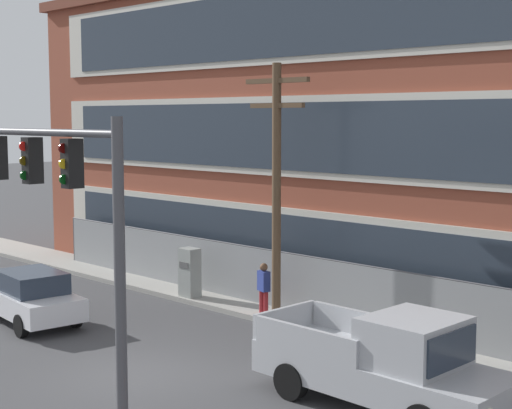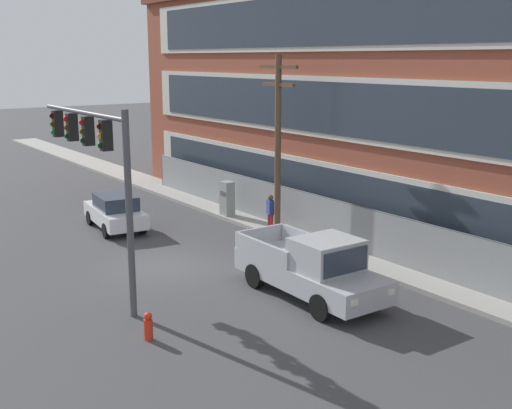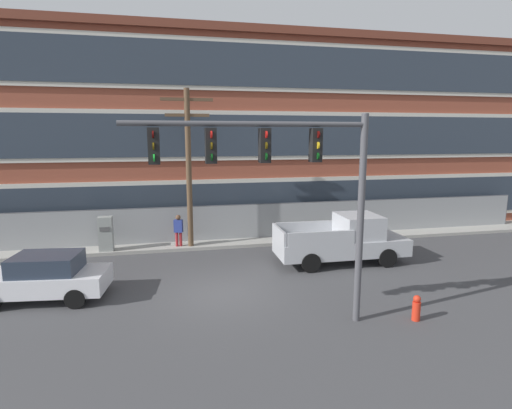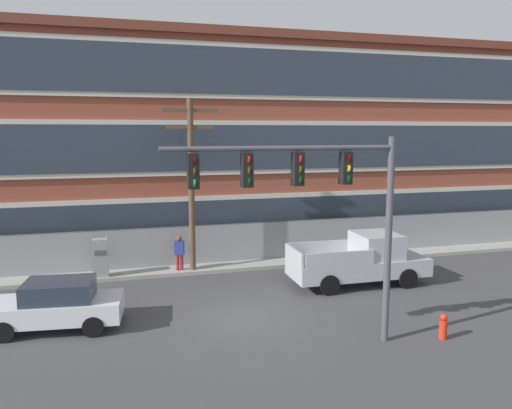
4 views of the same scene
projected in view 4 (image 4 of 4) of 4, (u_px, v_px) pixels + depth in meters
ground_plane at (244, 318)px, 16.58m from camera, size 160.00×160.00×0.00m
sidewalk_building_side at (209, 266)px, 22.76m from camera, size 80.00×2.09×0.16m
brick_mill_building at (311, 144)px, 29.30m from camera, size 46.70×9.87×10.87m
chain_link_fence at (259, 242)px, 23.51m from camera, size 31.01×0.06×1.94m
traffic_signal_mast at (316, 192)px, 13.57m from camera, size 6.57×0.43×6.02m
pickup_truck_silver at (362, 261)px, 20.17m from camera, size 5.65×2.19×2.08m
sedan_white at (56, 305)px, 15.58m from camera, size 4.27×2.17×1.56m
utility_pole_near_corner at (191, 178)px, 21.30m from camera, size 2.37×0.26×7.54m
electrical_cabinet at (100, 260)px, 20.73m from camera, size 0.62×0.50×1.76m
pedestrian_near_cabinet at (179, 252)px, 21.67m from camera, size 0.45×0.34×1.69m
fire_hydrant at (443, 327)px, 14.89m from camera, size 0.24×0.24×0.78m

